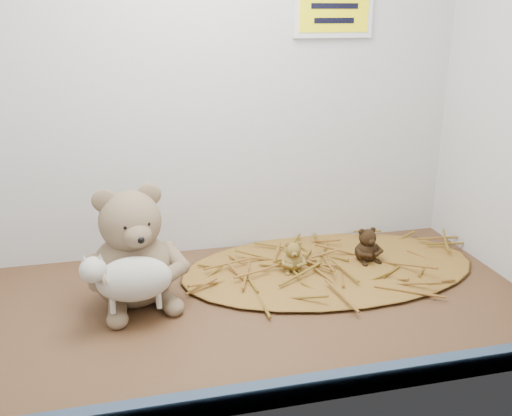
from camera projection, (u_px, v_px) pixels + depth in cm
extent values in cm
cube|color=#462918|center=(229.00, 309.00, 108.95)|extent=(120.00, 60.00, 0.40)
cube|color=silver|center=(199.00, 55.00, 121.78)|extent=(120.00, 0.40, 90.00)
cube|color=#364B67|center=(266.00, 394.00, 81.91)|extent=(119.28, 2.20, 3.60)
ellipsoid|color=brown|center=(330.00, 267.00, 125.41)|extent=(65.84, 38.23, 1.27)
cube|color=#FAEF0C|center=(334.00, 6.00, 124.59)|extent=(16.00, 1.20, 11.00)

